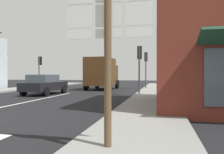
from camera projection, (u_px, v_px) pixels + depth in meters
ground_plane at (58, 96)px, 16.01m from camera, size 80.00×80.00×0.00m
sidewalk_right at (152, 100)px, 12.66m from camera, size 2.59×44.00×0.14m
lane_centre_stripe at (25, 102)px, 12.10m from camera, size 0.16×12.00×0.01m
sedan_far at (44, 84)px, 16.87m from camera, size 2.04×4.24×1.47m
delivery_truck at (102, 73)px, 22.30m from camera, size 2.59×5.05×3.05m
route_sign_post at (108, 48)px, 4.29m from camera, size 1.66×0.14×3.20m
traffic_light_far_left at (40, 65)px, 24.22m from camera, size 0.30×0.49×3.38m
traffic_light_near_right at (139, 59)px, 15.94m from camera, size 0.30×0.49×3.47m
traffic_light_far_right at (146, 62)px, 22.53m from camera, size 0.30×0.49×3.68m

